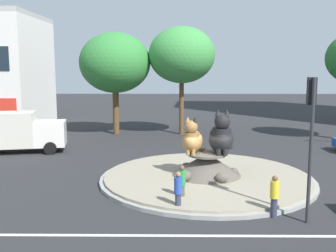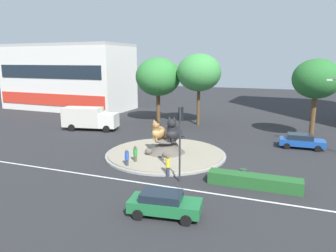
{
  "view_description": "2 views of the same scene",
  "coord_description": "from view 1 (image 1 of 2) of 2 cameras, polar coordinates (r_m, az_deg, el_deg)",
  "views": [
    {
      "loc": [
        -1.9,
        -20.52,
        5.96
      ],
      "look_at": [
        -2.12,
        0.86,
        2.88
      ],
      "focal_mm": 41.04,
      "sensor_mm": 36.0,
      "label": 1
    },
    {
      "loc": [
        10.62,
        -27.27,
        9.04
      ],
      "look_at": [
        0.16,
        0.23,
        2.87
      ],
      "focal_mm": 33.43,
      "sensor_mm": 36.0,
      "label": 2
    }
  ],
  "objects": [
    {
      "name": "pedestrian_green_shirt",
      "position": [
        17.63,
        2.07,
        -8.43
      ],
      "size": [
        0.35,
        0.35,
        1.73
      ],
      "rotation": [
        0.0,
        0.0,
        3.44
      ],
      "color": "brown",
      "rests_on": "ground"
    },
    {
      "name": "roundabout_island",
      "position": [
        21.34,
        5.72,
        -6.97
      ],
      "size": [
        11.66,
        11.66,
        1.51
      ],
      "color": "gray",
      "rests_on": "ground"
    },
    {
      "name": "third_tree_left",
      "position": [
        36.01,
        2.06,
        10.48
      ],
      "size": [
        6.13,
        6.13,
        10.03
      ],
      "color": "brown",
      "rests_on": "ground"
    },
    {
      "name": "pedestrian_blue_shirt",
      "position": [
        16.45,
        1.52,
        -9.6
      ],
      "size": [
        0.35,
        0.35,
        1.76
      ],
      "rotation": [
        0.0,
        0.0,
        0.15
      ],
      "color": "#33384C",
      "rests_on": "ground"
    },
    {
      "name": "traffic_light_mast",
      "position": [
        15.74,
        20.48,
        0.34
      ],
      "size": [
        0.32,
        0.46,
        5.72
      ],
      "rotation": [
        0.0,
        0.0,
        1.59
      ],
      "color": "#2D2D33",
      "rests_on": "ground"
    },
    {
      "name": "broadleaf_tree_behind_island",
      "position": [
        36.41,
        -7.88,
        9.25
      ],
      "size": [
        6.58,
        6.58,
        9.5
      ],
      "color": "brown",
      "rests_on": "ground"
    },
    {
      "name": "pedestrian_yellow_shirt",
      "position": [
        16.47,
        15.52,
        -9.89
      ],
      "size": [
        0.37,
        0.37,
        1.76
      ],
      "rotation": [
        0.0,
        0.0,
        2.41
      ],
      "color": "#33384C",
      "rests_on": "ground"
    },
    {
      "name": "lane_centreline",
      "position": [
        14.68,
        8.3,
        -15.84
      ],
      "size": [
        112.0,
        0.2,
        0.01
      ],
      "primitive_type": "cube",
      "color": "silver",
      "rests_on": "ground"
    },
    {
      "name": "cat_statue_tabby",
      "position": [
        20.95,
        3.6,
        -2.01
      ],
      "size": [
        1.49,
        2.0,
        2.04
      ],
      "rotation": [
        0.0,
        0.0,
        -1.75
      ],
      "color": "#9E703D",
      "rests_on": "roundabout_island"
    },
    {
      "name": "ground_plane",
      "position": [
        21.45,
        5.72,
        -7.98
      ],
      "size": [
        160.0,
        160.0,
        0.0
      ],
      "primitive_type": "plane",
      "color": "#28282B"
    },
    {
      "name": "delivery_box_truck",
      "position": [
        30.28,
        -22.26,
        -0.7
      ],
      "size": [
        7.54,
        3.71,
        2.98
      ],
      "rotation": [
        0.0,
        0.0,
        0.2
      ],
      "color": "silver",
      "rests_on": "ground"
    },
    {
      "name": "cat_statue_black",
      "position": [
        21.07,
        7.94,
        -1.6
      ],
      "size": [
        1.66,
        2.48,
        2.45
      ],
      "rotation": [
        0.0,
        0.0,
        -1.62
      ],
      "color": "black",
      "rests_on": "roundabout_island"
    }
  ]
}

